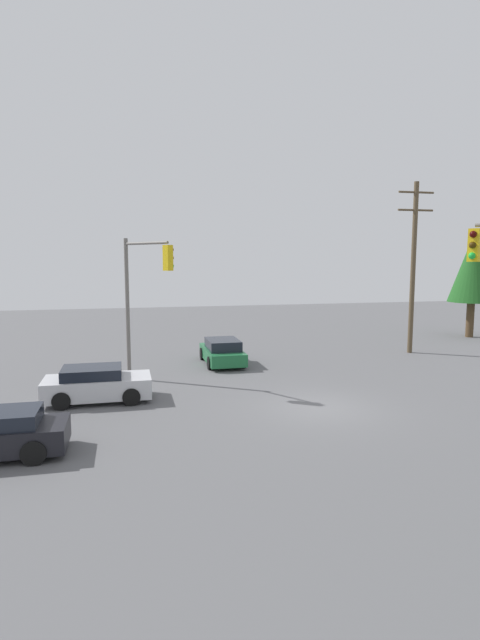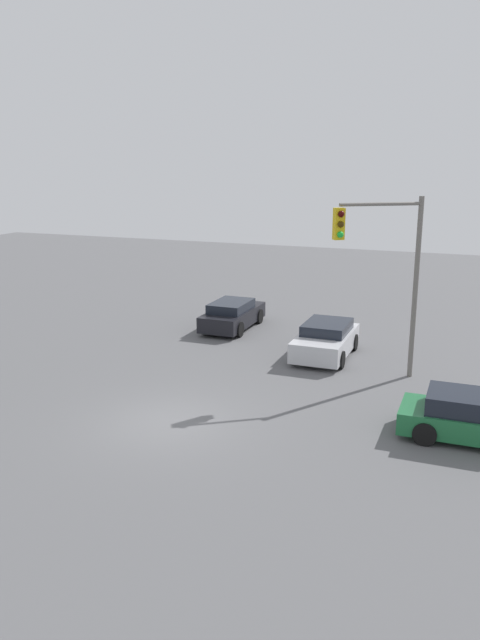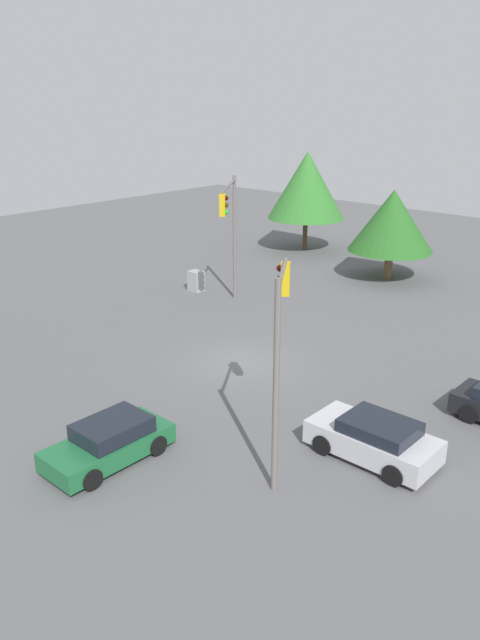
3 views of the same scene
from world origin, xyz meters
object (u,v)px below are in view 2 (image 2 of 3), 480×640
Objects in this scene: sedan_dark at (232,315)px; sedan_green at (473,418)px; sedan_silver at (326,340)px; traffic_signal_cross at (386,258)px.

sedan_green reaches higher than sedan_dark.
sedan_silver is at bearing -136.94° from sedan_green.
sedan_green is 6.45m from traffic_signal_cross.
traffic_signal_cross is at bearing 141.82° from sedan_silver.
sedan_green is 8.36m from sedan_silver.
sedan_silver is (2.61, 5.09, 0.02)m from sedan_dark.
traffic_signal_cross reaches higher than sedan_dark.
sedan_green is at bearing 133.06° from sedan_silver.
traffic_signal_cross is (4.56, 7.56, 3.72)m from sedan_dark.
sedan_silver reaches higher than sedan_dark.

